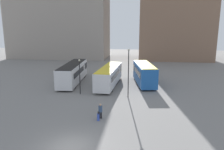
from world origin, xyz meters
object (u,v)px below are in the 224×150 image
Objects in this scene: bus_1 at (109,75)px; lamp_post_1 at (128,70)px; traveler at (100,110)px; lamp_post_0 at (80,73)px; suitcase at (98,117)px; bus_2 at (144,73)px; bus_0 at (73,72)px.

bus_1 is 1.71× the size of lamp_post_1.
lamp_post_0 reaches higher than traveler.
suitcase is (-0.14, -0.50, -0.60)m from traveler.
traveler is (-4.65, -14.90, -0.86)m from bus_2.
bus_0 is 7.22m from lamp_post_0.
traveler is 8.21m from lamp_post_1.
lamp_post_1 is at bearing -5.97° from lamp_post_0.
lamp_post_1 reaches higher than bus_2.
bus_2 is 15.63m from traveler.
traveler is at bearing -157.02° from bus_0.
bus_2 is 6.01× the size of traveler.
suitcase is at bearing 151.06° from traveler.
lamp_post_1 is (2.56, 7.81, 3.43)m from suitcase.
bus_0 is 11.97m from bus_2.
suitcase is 0.15× the size of lamp_post_1.
bus_2 reaches higher than bus_1.
suitcase is at bearing 153.81° from bus_2.
bus_1 is 1.17× the size of bus_2.
bus_2 is 1.47× the size of lamp_post_1.
bus_2 is at bearing -30.68° from traveler.
bus_1 is 13.69m from suitcase.
bus_0 reaches higher than traveler.
lamp_post_0 reaches higher than suitcase.
bus_1 is 7.00× the size of traveler.
bus_0 reaches higher than bus_1.
bus_0 is 16.68m from suitcase.
suitcase is at bearing -158.22° from bus_0.
lamp_post_0 is at bearing 174.03° from lamp_post_1.
bus_1 is 7.02m from lamp_post_1.
traveler is at bearing -172.52° from bus_1.
bus_0 is at bearing 81.07° from bus_1.
bus_1 is at bearing -9.97° from suitcase.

